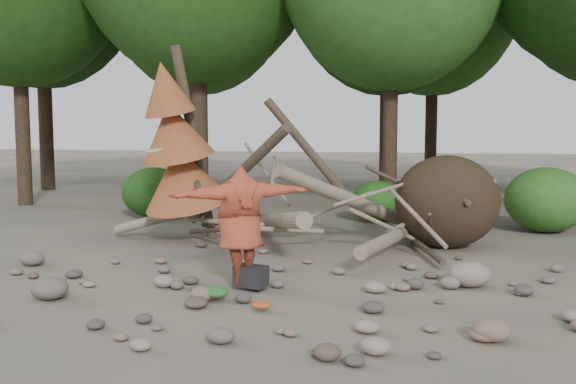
# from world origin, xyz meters

# --- Properties ---
(ground) EXTENTS (120.00, 120.00, 0.00)m
(ground) POSITION_xyz_m (0.00, 0.00, 0.00)
(ground) COLOR #514C44
(ground) RESTS_ON ground
(deadfall_pile) EXTENTS (8.55, 5.24, 3.30)m
(deadfall_pile) POSITION_xyz_m (2.02, 4.24, 0.95)
(deadfall_pile) COLOR #332619
(deadfall_pile) RESTS_ON ground
(dead_conifer) EXTENTS (2.06, 2.16, 4.35)m
(dead_conifer) POSITION_xyz_m (-3.12, 3.37, 2.11)
(dead_conifer) COLOR #4C3F30
(dead_conifer) RESTS_ON ground
(bush_left) EXTENTS (1.80, 1.80, 1.44)m
(bush_left) POSITION_xyz_m (-5.50, 7.20, 0.72)
(bush_left) COLOR #1D4913
(bush_left) RESTS_ON ground
(bush_mid) EXTENTS (1.40, 1.40, 1.12)m
(bush_mid) POSITION_xyz_m (0.80, 7.80, 0.56)
(bush_mid) COLOR #275D1A
(bush_mid) RESTS_ON ground
(bush_right) EXTENTS (2.00, 2.00, 1.60)m
(bush_right) POSITION_xyz_m (5.00, 7.00, 0.80)
(bush_right) COLOR #316E22
(bush_right) RESTS_ON ground
(frisbee_thrower) EXTENTS (2.59, 1.88, 2.18)m
(frisbee_thrower) POSITION_xyz_m (-0.59, -0.11, 1.02)
(frisbee_thrower) COLOR #9C3A23
(frisbee_thrower) RESTS_ON ground
(backpack) EXTENTS (0.56, 0.45, 0.33)m
(backpack) POSITION_xyz_m (-0.42, -0.14, 0.16)
(backpack) COLOR black
(backpack) RESTS_ON ground
(cloth_green) EXTENTS (0.45, 0.38, 0.17)m
(cloth_green) POSITION_xyz_m (-0.76, -0.88, 0.08)
(cloth_green) COLOR #276327
(cloth_green) RESTS_ON ground
(cloth_orange) EXTENTS (0.28, 0.23, 0.10)m
(cloth_orange) POSITION_xyz_m (0.08, -1.29, 0.05)
(cloth_orange) COLOR #A3441C
(cloth_orange) RESTS_ON ground
(boulder_front_left) EXTENTS (0.57, 0.51, 0.34)m
(boulder_front_left) POSITION_xyz_m (-3.17, -1.37, 0.17)
(boulder_front_left) COLOR #605B50
(boulder_front_left) RESTS_ON ground
(boulder_front_right) EXTENTS (0.46, 0.42, 0.28)m
(boulder_front_right) POSITION_xyz_m (3.08, -1.83, 0.14)
(boulder_front_right) COLOR #7A5F4C
(boulder_front_right) RESTS_ON ground
(boulder_mid_right) EXTENTS (0.67, 0.60, 0.40)m
(boulder_mid_right) POSITION_xyz_m (2.94, 0.86, 0.20)
(boulder_mid_right) COLOR gray
(boulder_mid_right) RESTS_ON ground
(boulder_mid_left) EXTENTS (0.45, 0.41, 0.27)m
(boulder_mid_left) POSITION_xyz_m (-4.89, 0.65, 0.14)
(boulder_mid_left) COLOR #645D54
(boulder_mid_left) RESTS_ON ground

